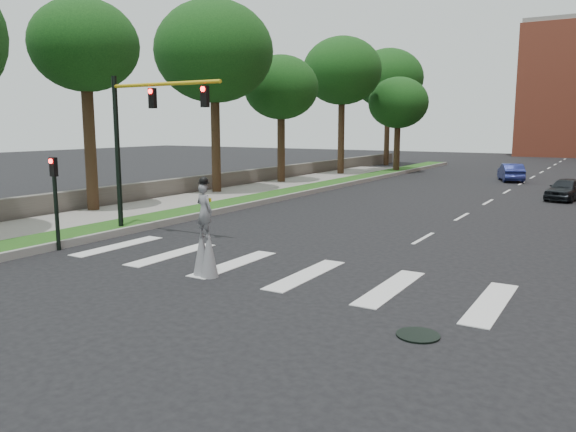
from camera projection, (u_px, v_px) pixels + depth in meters
The scene contains 17 objects.
ground_plane at pixel (331, 290), 14.77m from camera, with size 160.00×160.00×0.00m, color black.
grass_median at pixel (310, 188), 37.52m from camera, with size 2.00×60.00×0.25m, color #1C4915.
median_curb at pixel (324, 189), 36.99m from camera, with size 0.20×60.00×0.28m, color gray.
sidewalk_left at pixel (174, 204), 30.55m from camera, with size 4.00×60.00×0.18m, color gray.
stone_wall at pixel (258, 176), 41.92m from camera, with size 0.50×56.00×1.10m, color #544E48.
manhole at pixel (418, 335), 11.56m from camera, with size 0.90×0.90×0.04m, color black.
traffic_signal at pixel (139, 129), 21.58m from camera, with size 5.30×0.23×6.20m.
secondary_signal at pixel (55, 195), 19.22m from camera, with size 0.25×0.21×3.23m.
stilt_performer at pixel (205, 239), 16.01m from camera, with size 0.83×0.58×2.88m.
car_near at pixel (566, 189), 32.52m from camera, with size 1.54×3.82×1.30m, color black.
car_mid at pixel (511, 172), 43.69m from camera, with size 1.46×4.20×1.38m, color navy.
tree_1 at pixel (85, 47), 26.51m from camera, with size 5.11×5.11×10.22m.
tree_2 at pixel (214, 52), 34.04m from camera, with size 7.22×7.22×11.80m.
tree_3 at pixel (281, 88), 40.63m from camera, with size 5.43×5.43×9.33m.
tree_4 at pixel (342, 71), 47.38m from camera, with size 6.69×6.69×11.71m.
tree_5 at pixel (388, 79), 59.87m from camera, with size 7.42×7.42×12.41m.
tree_6 at pixel (398, 103), 50.65m from camera, with size 5.41×5.41×8.63m.
Camera 1 is at (6.32, -12.84, 4.29)m, focal length 35.00 mm.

